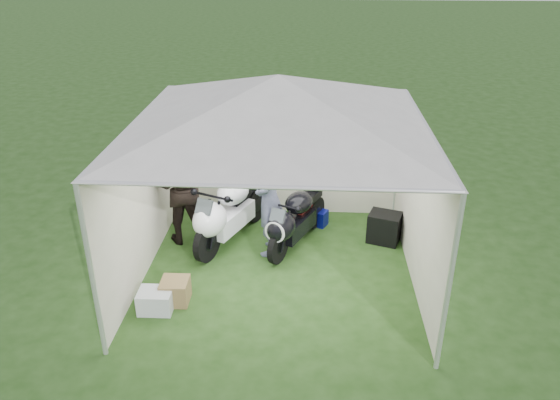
# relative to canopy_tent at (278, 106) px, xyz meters

# --- Properties ---
(ground) EXTENTS (80.00, 80.00, 0.00)m
(ground) POSITION_rel_canopy_tent_xyz_m (0.00, -0.03, -2.58)
(ground) COLOR #1D3D11
(ground) RESTS_ON ground
(canopy_tent) EXTENTS (5.66, 5.66, 3.00)m
(canopy_tent) POSITION_rel_canopy_tent_xyz_m (0.00, 0.00, 0.00)
(canopy_tent) COLOR silver
(canopy_tent) RESTS_ON ground
(motorcycle_white) EXTENTS (1.11, 2.04, 1.06)m
(motorcycle_white) POSITION_rel_canopy_tent_xyz_m (-0.87, 0.76, -1.98)
(motorcycle_white) COLOR black
(motorcycle_white) RESTS_ON ground
(motorcycle_black) EXTENTS (1.01, 1.76, 0.93)m
(motorcycle_black) POSITION_rel_canopy_tent_xyz_m (0.21, 0.69, -2.06)
(motorcycle_black) COLOR black
(motorcycle_black) RESTS_ON ground
(paddock_stand) EXTENTS (0.44, 0.37, 0.28)m
(paddock_stand) POSITION_rel_canopy_tent_xyz_m (0.57, 1.47, -2.43)
(paddock_stand) COLOR #1218BD
(paddock_stand) RESTS_ON ground
(person_dark_jacket) EXTENTS (0.97, 0.76, 1.96)m
(person_dark_jacket) POSITION_rel_canopy_tent_xyz_m (-1.60, 0.81, -1.59)
(person_dark_jacket) COLOR black
(person_dark_jacket) RESTS_ON ground
(person_blue_jacket) EXTENTS (0.51, 0.72, 1.87)m
(person_blue_jacket) POSITION_rel_canopy_tent_xyz_m (-0.17, 0.51, -1.64)
(person_blue_jacket) COLOR slate
(person_blue_jacket) RESTS_ON ground
(equipment_box) EXTENTS (0.61, 0.55, 0.51)m
(equipment_box) POSITION_rel_canopy_tent_xyz_m (1.70, 0.95, -2.32)
(equipment_box) COLOR black
(equipment_box) RESTS_ON ground
(crate_0) EXTENTS (0.46, 0.36, 0.31)m
(crate_0) POSITION_rel_canopy_tent_xyz_m (-1.60, -1.14, -2.42)
(crate_0) COLOR silver
(crate_0) RESTS_ON ground
(crate_1) EXTENTS (0.39, 0.39, 0.34)m
(crate_1) POSITION_rel_canopy_tent_xyz_m (-1.38, -0.92, -2.41)
(crate_1) COLOR olive
(crate_1) RESTS_ON ground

